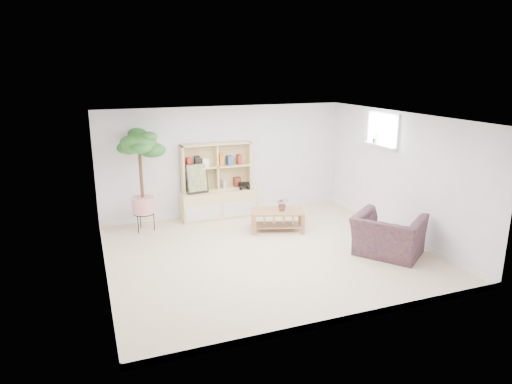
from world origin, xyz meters
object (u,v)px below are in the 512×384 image
object	(u,v)px
coffee_table	(278,220)
floor_tree	(141,181)
armchair	(388,233)
storage_unit	(218,181)

from	to	relation	value
coffee_table	floor_tree	xyz separation A→B (m)	(-2.52, 0.95, 0.82)
floor_tree	coffee_table	bearing A→B (deg)	-20.63
floor_tree	armchair	xyz separation A→B (m)	(3.83, -2.79, -0.61)
coffee_table	armchair	distance (m)	2.27
coffee_table	floor_tree	distance (m)	2.82
storage_unit	coffee_table	size ratio (longest dim) A/B	1.58
floor_tree	storage_unit	bearing A→B (deg)	9.98
coffee_table	floor_tree	world-z (taller)	floor_tree
storage_unit	armchair	xyz separation A→B (m)	(2.19, -3.08, -0.40)
coffee_table	armchair	world-z (taller)	armchair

